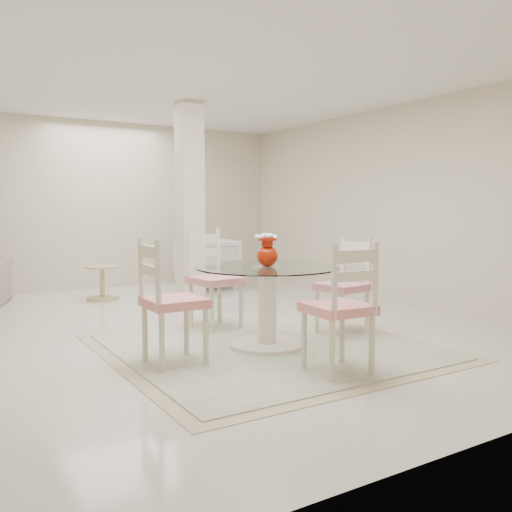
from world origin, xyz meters
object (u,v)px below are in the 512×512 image
dining_table (267,307)px  dining_chair_north (211,271)px  armchair_white (207,263)px  dining_chair_south (344,299)px  side_table (102,284)px  red_vase (267,251)px  dining_chair_east (347,278)px  dining_chair_west (166,292)px  column (190,205)px

dining_table → dining_chair_north: dining_chair_north is taller
dining_table → armchair_white: size_ratio=1.50×
dining_chair_south → side_table: dining_chair_south is taller
red_vase → dining_chair_east: 1.07m
dining_table → dining_chair_north: (-0.06, 1.02, 0.23)m
armchair_white → dining_chair_west: bearing=65.6°
red_vase → side_table: size_ratio=0.64×
dining_chair_south → armchair_white: 4.91m
dining_table → side_table: dining_table is taller
dining_chair_north → dining_chair_south: size_ratio=1.02×
dining_chair_south → dining_chair_west: bearing=-38.8°
dining_table → dining_chair_south: size_ratio=1.15×
red_vase → armchair_white: red_vase is taller
side_table → dining_chair_west: bearing=-97.5°
dining_table → dining_chair_south: bearing=-87.5°
red_vase → dining_chair_north: size_ratio=0.26×
armchair_white → dining_chair_south: bearing=82.3°
column → side_table: column is taller
dining_chair_north → armchair_white: (1.29, 2.71, -0.22)m
column → side_table: size_ratio=5.61×
dining_chair_east → side_table: size_ratio=2.30×
column → red_vase: size_ratio=8.83×
column → dining_chair_east: column is taller
dining_chair_west → column: bearing=-28.9°
red_vase → column: bearing=82.1°
dining_chair_east → column: bearing=-170.5°
dining_table → dining_chair_west: dining_chair_west is taller
column → dining_chair_south: (-0.29, -3.46, -0.74)m
dining_chair_south → dining_chair_east: bearing=-128.5°
armchair_white → red_vase: bearing=78.1°
side_table → dining_chair_east: bearing=-65.3°
dining_table → dining_chair_north: bearing=93.5°
red_vase → dining_chair_north: bearing=93.5°
dining_chair_west → armchair_white: size_ratio=1.32×
red_vase → dining_chair_east: (1.02, 0.05, -0.33)m
column → dining_chair_south: 3.55m
red_vase → dining_chair_south: 1.07m
dining_table → dining_chair_north: 1.05m
dining_chair_north → side_table: (-0.50, 2.47, -0.40)m
red_vase → armchair_white: size_ratio=0.34×
dining_chair_west → dining_chair_south: 1.45m
red_vase → side_table: (-0.56, 3.49, -0.69)m
dining_chair_north → dining_chair_south: 2.05m
column → dining_chair_west: 2.92m
dining_chair_east → dining_chair_south: bearing=-48.6°
dining_chair_west → dining_chair_north: bearing=-42.0°
armchair_white → dining_table: bearing=78.1°
dining_table → dining_chair_west: 1.05m
red_vase → dining_chair_north: 1.06m
dining_chair_north → dining_chair_east: bearing=-50.7°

